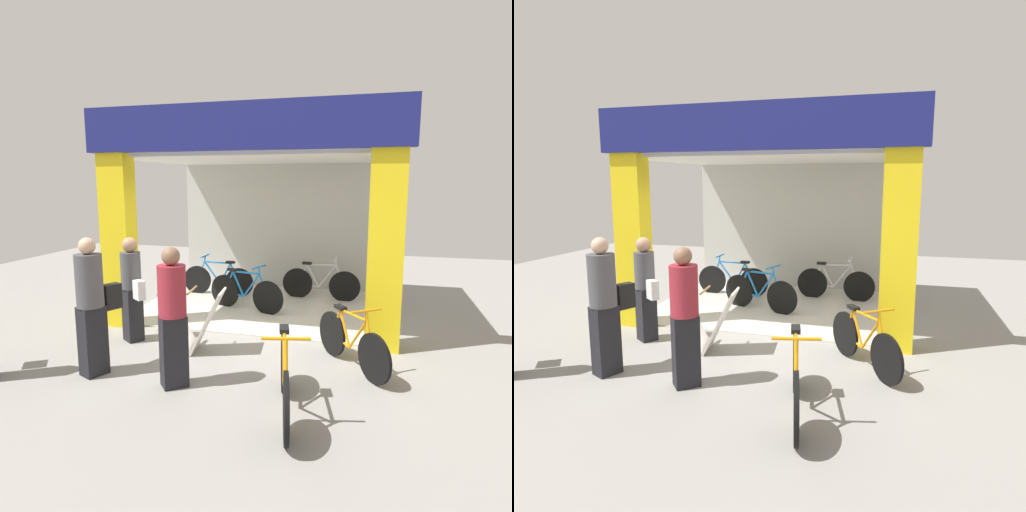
# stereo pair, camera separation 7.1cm
# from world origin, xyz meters

# --- Properties ---
(ground_plane) EXTENTS (17.56, 17.56, 0.00)m
(ground_plane) POSITION_xyz_m (0.00, 0.00, 0.00)
(ground_plane) COLOR gray
(ground_plane) RESTS_ON ground
(shop_facade) EXTENTS (4.98, 3.74, 3.56)m
(shop_facade) POSITION_xyz_m (0.00, 1.67, 1.90)
(shop_facade) COLOR beige
(shop_facade) RESTS_ON ground
(bicycle_inside_0) EXTENTS (1.56, 0.58, 0.90)m
(bicycle_inside_0) POSITION_xyz_m (-0.34, 1.33, 0.36)
(bicycle_inside_0) COLOR black
(bicycle_inside_0) RESTS_ON ground
(bicycle_inside_1) EXTENTS (1.58, 0.43, 0.87)m
(bicycle_inside_1) POSITION_xyz_m (-1.24, 2.29, 0.35)
(bicycle_inside_1) COLOR black
(bicycle_inside_1) RESTS_ON ground
(bicycle_inside_2) EXTENTS (1.62, 0.44, 0.89)m
(bicycle_inside_2) POSITION_xyz_m (0.94, 2.50, 0.36)
(bicycle_inside_2) COLOR black
(bicycle_inside_2) RESTS_ON ground
(bicycle_parked_0) EXTENTS (0.53, 1.71, 0.96)m
(bicycle_parked_0) POSITION_xyz_m (1.14, -2.18, 0.38)
(bicycle_parked_0) COLOR black
(bicycle_parked_0) RESTS_ON ground
(bicycle_parked_1) EXTENTS (0.99, 1.30, 0.88)m
(bicycle_parked_1) POSITION_xyz_m (1.75, -0.82, 0.35)
(bicycle_parked_1) COLOR black
(bicycle_parked_1) RESTS_ON ground
(sandwich_board_sign) EXTENTS (0.97, 0.60, 0.93)m
(sandwich_board_sign) POSITION_xyz_m (-0.49, -0.81, 0.46)
(sandwich_board_sign) COLOR silver
(sandwich_board_sign) RESTS_ON ground
(pedestrian_0) EXTENTS (0.47, 0.47, 1.69)m
(pedestrian_0) POSITION_xyz_m (-0.26, -1.90, 0.87)
(pedestrian_0) COLOR black
(pedestrian_0) RESTS_ON ground
(pedestrian_1) EXTENTS (0.54, 0.47, 1.61)m
(pedestrian_1) POSITION_xyz_m (-1.55, -0.65, 0.82)
(pedestrian_1) COLOR black
(pedestrian_1) RESTS_ON ground
(pedestrian_3) EXTENTS (0.45, 0.62, 1.76)m
(pedestrian_3) POSITION_xyz_m (-1.39, -1.85, 0.91)
(pedestrian_3) COLOR black
(pedestrian_3) RESTS_ON ground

